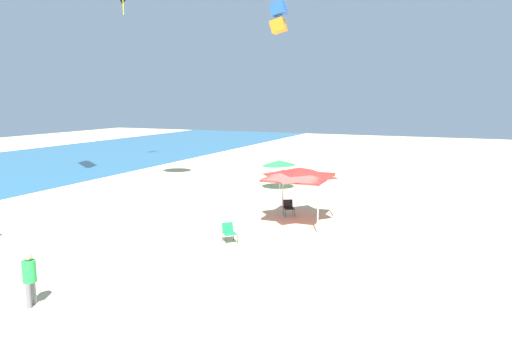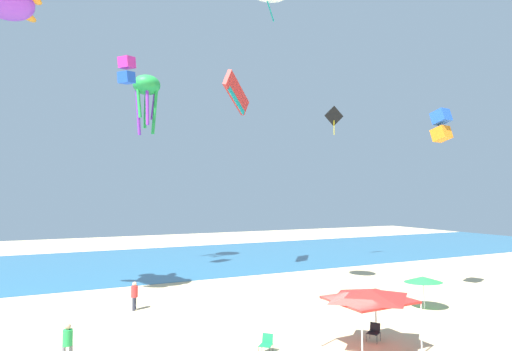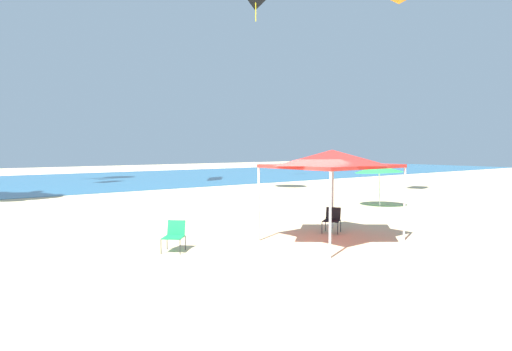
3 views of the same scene
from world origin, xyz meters
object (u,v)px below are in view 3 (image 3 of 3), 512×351
at_px(canopy_tent, 332,159).
at_px(beach_umbrella, 379,169).
at_px(folding_chair_facing_ocean, 175,234).
at_px(folding_chair_left_of_tent, 332,218).

xyz_separation_m(canopy_tent, beach_umbrella, (7.68, 4.04, -0.66)).
xyz_separation_m(beach_umbrella, folding_chair_facing_ocean, (-12.09, -2.35, -1.35)).
distance_m(beach_umbrella, folding_chair_left_of_tent, 7.47).
xyz_separation_m(folding_chair_left_of_tent, folding_chair_facing_ocean, (-5.45, 0.77, 0.00)).
relative_size(folding_chair_left_of_tent, folding_chair_facing_ocean, 1.00).
bearing_deg(canopy_tent, beach_umbrella, 27.73).
bearing_deg(beach_umbrella, folding_chair_facing_ocean, -168.99).
relative_size(beach_umbrella, folding_chair_left_of_tent, 2.82).
height_order(canopy_tent, folding_chair_left_of_tent, canopy_tent).
relative_size(beach_umbrella, folding_chair_facing_ocean, 2.82).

